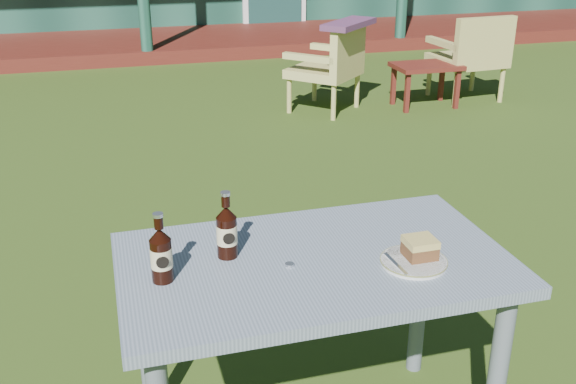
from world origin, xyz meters
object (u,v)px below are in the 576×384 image
object	(u,v)px
cafe_table	(314,287)
plate	(414,262)
cake_slice	(420,248)
side_table	(426,70)
cola_bottle_far	(161,254)
cola_bottle_near	(227,231)
armchair_left	(332,64)
armchair_right	(473,53)

from	to	relation	value
cafe_table	plate	distance (m)	0.32
cake_slice	side_table	bearing A→B (deg)	62.76
cola_bottle_far	side_table	xyz separation A→B (m)	(2.78, 3.82, -0.46)
cola_bottle_near	side_table	xyz separation A→B (m)	(2.57, 3.73, -0.47)
cake_slice	armchair_left	xyz separation A→B (m)	(1.12, 4.00, -0.33)
side_table	cola_bottle_near	bearing A→B (deg)	-124.64
armchair_left	armchair_right	xyz separation A→B (m)	(1.40, -0.01, 0.02)
plate	cola_bottle_near	bearing A→B (deg)	159.16
cola_bottle_near	cafe_table	bearing A→B (deg)	-18.70
plate	cake_slice	bearing A→B (deg)	29.63
cafe_table	armchair_right	bearing A→B (deg)	53.97
cola_bottle_far	side_table	bearing A→B (deg)	53.93
cafe_table	armchair_right	size ratio (longest dim) A/B	1.48
cola_bottle_far	armchair_right	distance (m)	5.11
cake_slice	armchair_left	size ratio (longest dim) A/B	0.12
cake_slice	cola_bottle_near	size ratio (longest dim) A/B	0.43
cake_slice	cola_bottle_near	world-z (taller)	cola_bottle_near
cola_bottle_far	side_table	distance (m)	4.75
plate	side_table	size ratio (longest dim) A/B	0.34
armchair_right	cake_slice	bearing A→B (deg)	-122.32
cafe_table	side_table	xyz separation A→B (m)	(2.32, 3.81, -0.28)
plate	side_table	xyz separation A→B (m)	(2.04, 3.93, -0.39)
plate	cola_bottle_far	xyz separation A→B (m)	(-0.74, 0.11, 0.08)
armchair_right	cola_bottle_far	bearing A→B (deg)	-130.20
cafe_table	armchair_right	xyz separation A→B (m)	(2.83, 3.88, -0.16)
armchair_left	side_table	bearing A→B (deg)	-5.61
cafe_table	plate	world-z (taller)	plate
cola_bottle_near	cake_slice	bearing A→B (deg)	-18.70
armchair_right	cafe_table	bearing A→B (deg)	-126.03
cola_bottle_near	armchair_right	xyz separation A→B (m)	(3.08, 3.80, -0.35)
cafe_table	armchair_right	distance (m)	4.81
armchair_right	plate	bearing A→B (deg)	-122.48
cake_slice	armchair_left	world-z (taller)	cake_slice
cafe_table	cola_bottle_far	world-z (taller)	cola_bottle_far
armchair_right	side_table	distance (m)	0.52
cola_bottle_far	armchair_right	bearing A→B (deg)	49.80
side_table	cola_bottle_far	bearing A→B (deg)	-126.07
cake_slice	armchair_right	bearing A→B (deg)	57.68
plate	armchair_right	world-z (taller)	armchair_right
cafe_table	cola_bottle_near	xyz separation A→B (m)	(-0.26, 0.09, 0.19)
cola_bottle_far	armchair_left	bearing A→B (deg)	64.16
armchair_left	side_table	world-z (taller)	armchair_left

